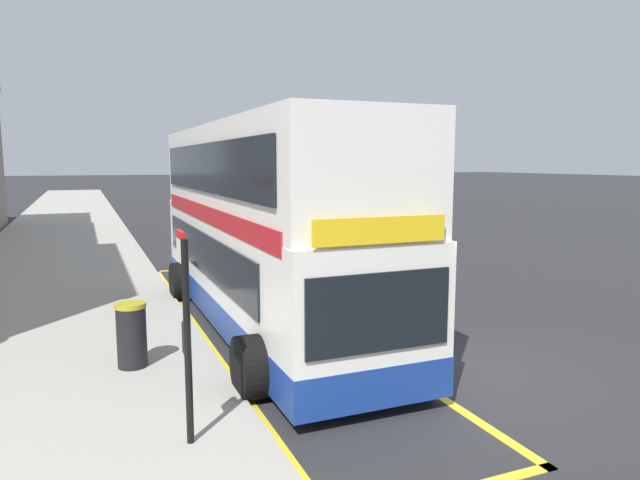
# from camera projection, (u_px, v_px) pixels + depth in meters

# --- Properties ---
(ground_plane) EXTENTS (260.00, 260.00, 0.00)m
(ground_plane) POSITION_uv_depth(u_px,v_px,m) (180.00, 215.00, 39.19)
(ground_plane) COLOR #28282B
(pavement_near) EXTENTS (6.00, 76.00, 0.14)m
(pavement_near) POSITION_uv_depth(u_px,v_px,m) (68.00, 218.00, 36.51)
(pavement_near) COLOR #A39E93
(pavement_near) RESTS_ON ground
(double_decker_bus) EXTENTS (3.21, 10.85, 4.40)m
(double_decker_bus) POSITION_uv_depth(u_px,v_px,m) (262.00, 233.00, 12.60)
(double_decker_bus) COLOR white
(double_decker_bus) RESTS_ON ground
(bus_bay_markings) EXTENTS (2.96, 14.63, 0.01)m
(bus_bay_markings) POSITION_uv_depth(u_px,v_px,m) (260.00, 323.00, 12.89)
(bus_bay_markings) COLOR yellow
(bus_bay_markings) RESTS_ON ground
(bus_stop_sign) EXTENTS (0.09, 0.51, 2.64)m
(bus_stop_sign) POSITION_uv_depth(u_px,v_px,m) (186.00, 320.00, 7.00)
(bus_stop_sign) COLOR black
(bus_stop_sign) RESTS_ON pavement_near
(parked_car_teal_across) EXTENTS (2.09, 4.20, 1.62)m
(parked_car_teal_across) POSITION_uv_depth(u_px,v_px,m) (207.00, 192.00, 54.32)
(parked_car_teal_across) COLOR #196066
(parked_car_teal_across) RESTS_ON ground
(parked_car_teal_far) EXTENTS (2.09, 4.20, 1.62)m
(parked_car_teal_far) POSITION_uv_depth(u_px,v_px,m) (316.00, 229.00, 24.32)
(parked_car_teal_far) COLOR #196066
(parked_car_teal_far) RESTS_ON ground
(litter_bin) EXTENTS (0.52, 0.52, 1.11)m
(litter_bin) POSITION_uv_depth(u_px,v_px,m) (132.00, 335.00, 9.72)
(litter_bin) COLOR black
(litter_bin) RESTS_ON pavement_near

